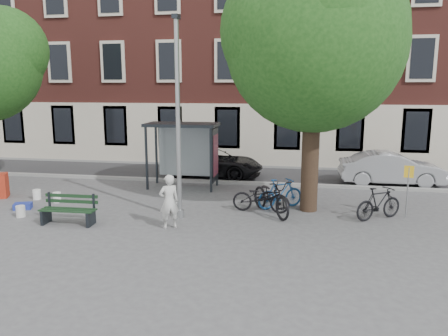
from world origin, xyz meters
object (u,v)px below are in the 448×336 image
lamppost (178,129)px  bench (69,211)px  bike_b (280,193)px  bike_d (379,203)px  car_dark (213,163)px  notice_sign (408,182)px  car_silver (391,169)px  bus_shelter (192,141)px  bike_c (271,196)px  painter (169,202)px  bike_a (261,197)px

lamppost → bench: bearing=-158.2°
bike_b → bench: bearing=80.8°
bench → bike_d: 9.42m
bike_d → car_dark: 8.43m
lamppost → notice_sign: (7.00, 1.20, -1.63)m
bike_b → car_silver: 6.20m
bus_shelter → bike_d: bearing=-25.9°
bike_b → bike_d: (3.05, -0.76, 0.01)m
bike_c → car_silver: (4.62, 5.16, 0.10)m
bike_b → bike_c: bike_c is taller
lamppost → painter: lamppost is taller
bike_c → lamppost: bearing=163.6°
lamppost → bike_a: bearing=22.5°
bike_b → bike_c: 0.81m
car_dark → bike_b: bearing=-139.4°
bike_c → notice_sign: (4.20, 0.37, 0.56)m
bike_b → bike_d: 3.14m
bench → bike_c: (5.88, 2.07, 0.19)m
car_dark → car_silver: 7.66m
bench → lamppost: bearing=20.3°
notice_sign → bench: bearing=-155.5°
bus_shelter → bike_b: 4.66m
painter → bike_d: size_ratio=0.93×
bus_shelter → bike_d: size_ratio=1.66×
lamppost → car_dark: bearing=92.1°
bus_shelter → bike_d: (6.72, -3.27, -1.40)m
bike_a → bike_b: bearing=-41.6°
lamppost → bench: size_ratio=3.63×
painter → car_silver: bearing=-168.4°
bus_shelter → bike_a: (3.07, -3.09, -1.42)m
bench → bike_d: bearing=11.2°
bench → notice_sign: size_ratio=1.02×
car_dark → painter: bearing=-172.1°
bike_c → notice_sign: size_ratio=1.35×
bus_shelter → car_silver: bearing=13.3°
painter → bike_b: painter is taller
bike_b → car_silver: car_silver is taller
bus_shelter → bike_c: bearing=-43.8°
painter → car_dark: bearing=-120.3°
bus_shelter → notice_sign: (7.61, -2.90, -0.77)m
bike_d → painter: bearing=73.5°
bike_a → bike_d: size_ratio=1.10×
lamppost → bike_d: 6.57m
car_silver → painter: bearing=131.5°
painter → car_dark: size_ratio=0.35×
lamppost → notice_sign: size_ratio=3.69×
notice_sign → bus_shelter: bearing=170.0°
bench → car_silver: (10.50, 7.23, 0.29)m
bike_d → notice_sign: 1.15m
lamppost → bike_b: 4.13m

